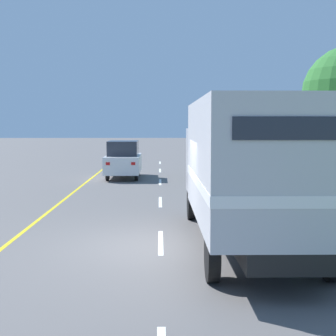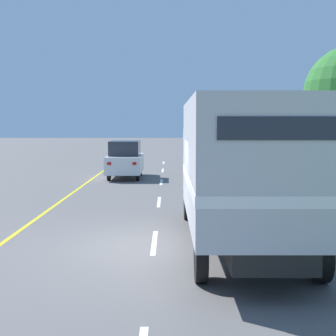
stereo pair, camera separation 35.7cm
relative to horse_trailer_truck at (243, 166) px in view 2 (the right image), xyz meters
name	(u,v)px [view 2 (the right image)]	position (x,y,z in m)	size (l,w,h in m)	color
ground_plane	(155,246)	(-2.03, 0.25, -1.92)	(200.00, 200.00, 0.00)	#5B5959
edge_line_yellow	(70,195)	(-5.73, 9.14, -1.92)	(0.12, 51.75, 0.01)	yellow
centre_dash_near	(155,242)	(-2.03, 0.67, -1.92)	(0.12, 2.60, 0.01)	white
centre_dash_mid_a	(160,202)	(-2.03, 7.27, -1.92)	(0.12, 2.60, 0.01)	white
centre_dash_mid_b	(162,182)	(-2.03, 13.87, -1.92)	(0.12, 2.60, 0.01)	white
centre_dash_far	(164,170)	(-2.03, 20.47, -1.92)	(0.12, 2.60, 0.01)	white
centre_dash_farthest	(164,163)	(-2.03, 27.07, -1.92)	(0.12, 2.60, 0.01)	white
horse_trailer_truck	(243,166)	(0.00, 0.00, 0.00)	(2.57, 8.42, 3.39)	black
lead_car_white	(126,159)	(-4.00, 15.89, -0.91)	(1.80, 4.41, 2.01)	black
highway_sign	(327,155)	(4.13, 7.15, -0.17)	(2.08, 0.09, 2.82)	#9E9EA3
delineator_post	(323,217)	(2.25, 1.28, -1.41)	(0.08, 0.08, 0.95)	white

